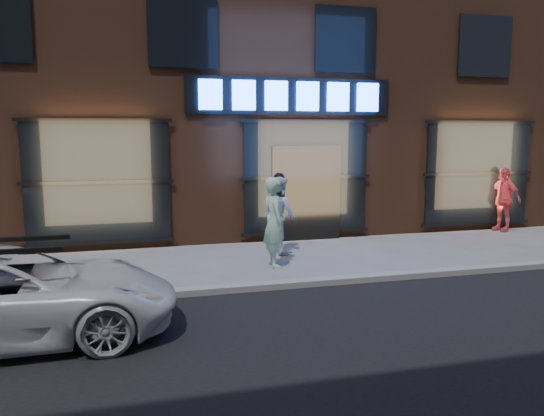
{
  "coord_description": "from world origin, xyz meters",
  "views": [
    {
      "loc": [
        -4.26,
        -8.71,
        2.74
      ],
      "look_at": [
        -1.51,
        1.6,
        1.2
      ],
      "focal_mm": 35.0,
      "sensor_mm": 36.0,
      "label": 1
    }
  ],
  "objects_px": {
    "man_cap": "(279,214)",
    "white_suv": "(4,296)",
    "passerby": "(503,199)",
    "man_bowtie": "(274,222)"
  },
  "relations": [
    {
      "from": "man_cap",
      "to": "white_suv",
      "type": "xyz_separation_m",
      "value": [
        -4.88,
        -4.1,
        -0.26
      ]
    },
    {
      "from": "man_cap",
      "to": "passerby",
      "type": "bearing_deg",
      "value": -101.1
    },
    {
      "from": "man_bowtie",
      "to": "man_cap",
      "type": "height_order",
      "value": "man_bowtie"
    },
    {
      "from": "man_bowtie",
      "to": "white_suv",
      "type": "bearing_deg",
      "value": 122.8
    },
    {
      "from": "man_bowtie",
      "to": "passerby",
      "type": "height_order",
      "value": "man_bowtie"
    },
    {
      "from": "passerby",
      "to": "man_cap",
      "type": "bearing_deg",
      "value": -100.65
    },
    {
      "from": "man_cap",
      "to": "white_suv",
      "type": "height_order",
      "value": "man_cap"
    },
    {
      "from": "man_bowtie",
      "to": "white_suv",
      "type": "height_order",
      "value": "man_bowtie"
    },
    {
      "from": "white_suv",
      "to": "passerby",
      "type": "bearing_deg",
      "value": -68.0
    },
    {
      "from": "passerby",
      "to": "white_suv",
      "type": "xyz_separation_m",
      "value": [
        -11.59,
        -5.05,
        -0.27
      ]
    }
  ]
}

